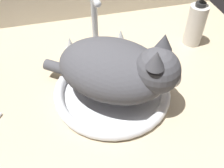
{
  "coord_description": "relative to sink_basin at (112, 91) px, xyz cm",
  "views": [
    {
      "loc": [
        -15.54,
        -50.08,
        57.84
      ],
      "look_at": [
        -3.03,
        -1.14,
        7.0
      ],
      "focal_mm": 41.96,
      "sensor_mm": 36.0,
      "label": 1
    }
  ],
  "objects": [
    {
      "name": "soap_pump_bottle",
      "position": [
        32.96,
        16.94,
        6.21
      ],
      "size": [
        6.03,
        6.03,
        18.93
      ],
      "color": "silver",
      "rests_on": "countertop"
    },
    {
      "name": "faucet",
      "position": [
        -0.0,
        21.47,
        6.59
      ],
      "size": [
        20.42,
        9.08,
        20.67
      ],
      "color": "silver",
      "rests_on": "countertop"
    },
    {
      "name": "countertop",
      "position": [
        3.03,
        1.14,
        -2.71
      ],
      "size": [
        102.89,
        82.87,
        3.0
      ],
      "primitive_type": "cube",
      "color": "#CCB793",
      "rests_on": "ground"
    },
    {
      "name": "sink_basin",
      "position": [
        0.0,
        0.0,
        0.0
      ],
      "size": [
        32.69,
        32.69,
        2.73
      ],
      "color": "white",
      "rests_on": "countertop"
    },
    {
      "name": "cat",
      "position": [
        1.91,
        -1.41,
        8.83
      ],
      "size": [
        35.62,
        33.73,
        18.4
      ],
      "color": "#4C4C51",
      "rests_on": "sink_basin"
    }
  ]
}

